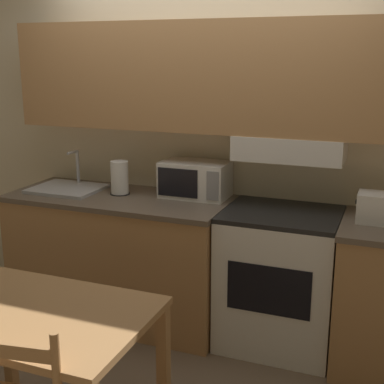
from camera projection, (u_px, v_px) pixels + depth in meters
name	position (u px, v px, depth m)	size (l,w,h in m)	color
ground_plane	(213.00, 308.00, 4.15)	(16.00, 16.00, 0.00)	brown
wall_back	(215.00, 114.00, 3.70)	(5.20, 0.38, 2.55)	beige
lower_counter_main	(121.00, 256.00, 3.94)	(1.60, 0.70, 0.93)	tan
lower_counter_right_stub	(376.00, 295.00, 3.31)	(0.47, 0.70, 0.93)	tan
stove_range	(279.00, 279.00, 3.55)	(0.74, 0.63, 0.93)	white
microwave	(195.00, 179.00, 3.77)	(0.47, 0.29, 0.25)	white
toaster	(383.00, 208.00, 3.19)	(0.31, 0.18, 0.18)	white
sink_basin	(67.00, 188.00, 3.98)	(0.50, 0.42, 0.28)	#B7BABF
paper_towel_roll	(120.00, 178.00, 3.85)	(0.14, 0.14, 0.24)	black
dining_table	(39.00, 333.00, 2.49)	(1.04, 0.74, 0.76)	#B27F4C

